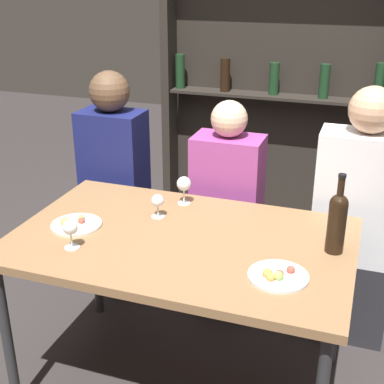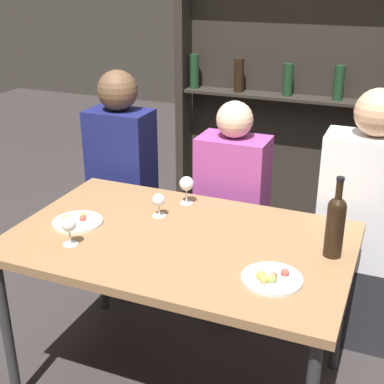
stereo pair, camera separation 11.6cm
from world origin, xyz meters
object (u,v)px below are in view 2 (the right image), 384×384
at_px(seated_person_left, 123,190).
at_px(seated_person_center, 232,219).
at_px(wine_bottle, 335,223).
at_px(wine_glass_1, 187,184).
at_px(food_plate_0, 271,278).
at_px(food_plate_1, 77,221).
at_px(wine_glass_0, 69,226).
at_px(seated_person_right, 362,231).
at_px(wine_glass_2, 159,201).

xyz_separation_m(seated_person_left, seated_person_center, (0.65, -0.00, -0.06)).
xyz_separation_m(wine_bottle, wine_glass_1, (-0.71, 0.24, -0.04)).
relative_size(food_plate_0, food_plate_1, 1.01).
bearing_deg(seated_person_center, food_plate_1, -124.98).
height_order(wine_glass_0, seated_person_center, seated_person_center).
distance_m(wine_glass_1, seated_person_right, 0.87).
bearing_deg(wine_glass_0, food_plate_1, 116.84).
bearing_deg(wine_glass_1, wine_glass_2, -108.74).
relative_size(wine_bottle, wine_glass_1, 2.40).
bearing_deg(wine_glass_2, food_plate_0, -28.74).
distance_m(wine_glass_0, wine_glass_2, 0.43).
height_order(seated_person_left, seated_person_right, seated_person_right).
height_order(wine_bottle, wine_glass_0, wine_bottle).
xyz_separation_m(wine_glass_1, food_plate_1, (-0.36, -0.38, -0.09)).
relative_size(wine_glass_2, seated_person_center, 0.09).
relative_size(wine_glass_1, wine_glass_2, 1.25).
bearing_deg(wine_glass_2, seated_person_left, 133.61).
bearing_deg(wine_glass_1, wine_glass_0, -116.25).
height_order(wine_glass_1, wine_glass_2, wine_glass_1).
bearing_deg(seated_person_right, food_plate_1, -148.85).
distance_m(wine_bottle, seated_person_right, 0.62).
distance_m(wine_glass_0, seated_person_center, 0.99).
bearing_deg(wine_glass_1, seated_person_right, 21.83).
distance_m(wine_glass_1, food_plate_1, 0.53).
bearing_deg(seated_person_left, wine_glass_2, -46.39).
bearing_deg(wine_glass_2, seated_person_right, 30.11).
height_order(food_plate_0, seated_person_center, seated_person_center).
xyz_separation_m(wine_bottle, food_plate_1, (-1.06, -0.14, -0.13)).
xyz_separation_m(food_plate_1, seated_person_right, (1.14, 0.69, -0.15)).
relative_size(wine_bottle, seated_person_center, 0.27).
xyz_separation_m(wine_glass_0, seated_person_right, (1.05, 0.86, -0.23)).
bearing_deg(wine_bottle, seated_person_center, 136.78).
bearing_deg(food_plate_1, seated_person_center, 55.02).
height_order(wine_glass_1, seated_person_left, seated_person_left).
bearing_deg(wine_glass_1, seated_person_center, 68.47).
distance_m(wine_glass_0, food_plate_1, 0.21).
height_order(wine_glass_2, food_plate_1, wine_glass_2).
bearing_deg(food_plate_0, wine_glass_0, -176.68).
xyz_separation_m(wine_glass_2, seated_person_right, (0.84, 0.49, -0.22)).
relative_size(wine_glass_0, wine_glass_2, 1.12).
xyz_separation_m(wine_bottle, food_plate_0, (-0.17, -0.27, -0.13)).
bearing_deg(food_plate_1, seated_person_right, 31.15).
bearing_deg(wine_bottle, wine_glass_1, 161.53).
height_order(seated_person_left, seated_person_center, seated_person_left).
height_order(wine_glass_0, seated_person_right, seated_person_right).
bearing_deg(wine_glass_2, wine_glass_0, -119.46).
distance_m(food_plate_0, seated_person_right, 0.86).
distance_m(wine_glass_2, seated_person_center, 0.59).
relative_size(wine_bottle, food_plate_1, 1.49).
height_order(wine_glass_0, food_plate_0, wine_glass_0).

